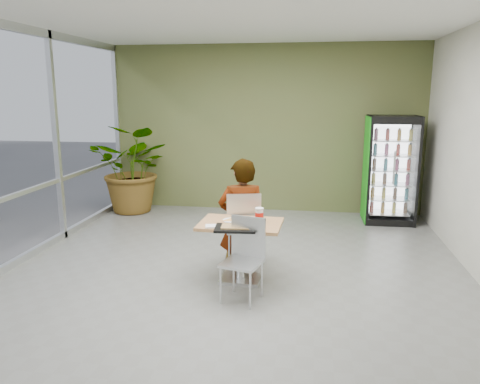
% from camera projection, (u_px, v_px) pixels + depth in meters
% --- Properties ---
extents(ground, '(7.00, 7.00, 0.00)m').
position_uv_depth(ground, '(235.00, 276.00, 5.98)').
color(ground, slate).
rests_on(ground, ground).
extents(room_envelope, '(6.00, 7.00, 3.20)m').
position_uv_depth(room_envelope, '(235.00, 152.00, 5.65)').
color(room_envelope, silver).
rests_on(room_envelope, ground).
extents(storefront_frame, '(0.10, 7.00, 3.20)m').
position_uv_depth(storefront_frame, '(8.00, 147.00, 6.10)').
color(storefront_frame, silver).
rests_on(storefront_frame, ground).
extents(dining_table, '(1.02, 0.73, 0.75)m').
position_uv_depth(dining_table, '(241.00, 239.00, 5.73)').
color(dining_table, tan).
rests_on(dining_table, ground).
extents(chair_far, '(0.54, 0.54, 1.02)m').
position_uv_depth(chair_far, '(243.00, 223.00, 6.23)').
color(chair_far, silver).
rests_on(chair_far, ground).
extents(chair_near, '(0.50, 0.51, 0.93)m').
position_uv_depth(chair_near, '(245.00, 252.00, 5.26)').
color(chair_near, silver).
rests_on(chair_near, ground).
extents(seated_woman, '(0.73, 0.55, 1.76)m').
position_uv_depth(seated_woman, '(242.00, 223.00, 6.29)').
color(seated_woman, black).
rests_on(seated_woman, ground).
extents(pizza_plate, '(0.28, 0.23, 0.03)m').
position_uv_depth(pizza_plate, '(232.00, 220.00, 5.76)').
color(pizza_plate, white).
rests_on(pizza_plate, dining_table).
extents(soda_cup, '(0.10, 0.10, 0.18)m').
position_uv_depth(soda_cup, '(259.00, 216.00, 5.67)').
color(soda_cup, white).
rests_on(soda_cup, dining_table).
extents(napkin_stack, '(0.17, 0.17, 0.02)m').
position_uv_depth(napkin_stack, '(211.00, 226.00, 5.50)').
color(napkin_stack, white).
rests_on(napkin_stack, dining_table).
extents(cafeteria_tray, '(0.50, 0.38, 0.03)m').
position_uv_depth(cafeteria_tray, '(236.00, 228.00, 5.40)').
color(cafeteria_tray, black).
rests_on(cafeteria_tray, dining_table).
extents(beverage_fridge, '(0.89, 0.69, 1.91)m').
position_uv_depth(beverage_fridge, '(390.00, 170.00, 8.28)').
color(beverage_fridge, black).
rests_on(beverage_fridge, ground).
extents(potted_plant, '(1.69, 1.50, 1.71)m').
position_uv_depth(potted_plant, '(135.00, 169.00, 9.04)').
color(potted_plant, '#2B6D2D').
rests_on(potted_plant, ground).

